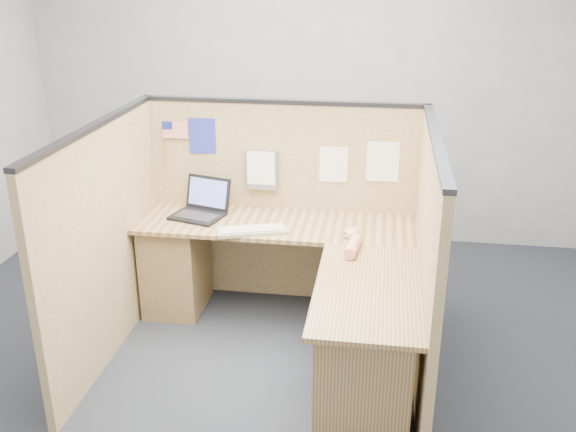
% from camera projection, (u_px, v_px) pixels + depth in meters
% --- Properties ---
extents(floor, '(5.00, 5.00, 0.00)m').
position_uv_depth(floor, '(259.00, 366.00, 4.12)').
color(floor, '#1E222A').
rests_on(floor, ground).
extents(wall_back, '(5.00, 0.00, 5.00)m').
position_uv_depth(wall_back, '(305.00, 87.00, 5.68)').
color(wall_back, gray).
rests_on(wall_back, floor).
extents(wall_front, '(5.00, 0.00, 5.00)m').
position_uv_depth(wall_front, '(70.00, 414.00, 1.54)').
color(wall_front, gray).
rests_on(wall_front, floor).
extents(cubicle_partitions, '(2.06, 1.83, 1.53)m').
position_uv_depth(cubicle_partitions, '(270.00, 231.00, 4.24)').
color(cubicle_partitions, olive).
rests_on(cubicle_partitions, floor).
extents(l_desk, '(1.95, 1.75, 0.73)m').
position_uv_depth(l_desk, '(294.00, 293.00, 4.22)').
color(l_desk, brown).
rests_on(l_desk, floor).
extents(laptop, '(0.41, 0.42, 0.25)m').
position_uv_depth(laptop, '(199.00, 206.00, 4.61)').
color(laptop, black).
rests_on(laptop, l_desk).
extents(keyboard, '(0.50, 0.30, 0.03)m').
position_uv_depth(keyboard, '(252.00, 230.00, 4.31)').
color(keyboard, gray).
rests_on(keyboard, l_desk).
extents(mouse, '(0.12, 0.09, 0.05)m').
position_uv_depth(mouse, '(352.00, 235.00, 4.21)').
color(mouse, silver).
rests_on(mouse, l_desk).
extents(hand_forearm, '(0.12, 0.41, 0.09)m').
position_uv_depth(hand_forearm, '(353.00, 242.00, 4.07)').
color(hand_forearm, tan).
rests_on(hand_forearm, l_desk).
extents(blue_poster, '(0.20, 0.02, 0.26)m').
position_uv_depth(blue_poster, '(202.00, 136.00, 4.64)').
color(blue_poster, '#212A98').
rests_on(blue_poster, cubicle_partitions).
extents(american_flag, '(0.19, 0.01, 0.33)m').
position_uv_depth(american_flag, '(172.00, 131.00, 4.65)').
color(american_flag, olive).
rests_on(american_flag, cubicle_partitions).
extents(file_holder, '(0.23, 0.05, 0.29)m').
position_uv_depth(file_holder, '(262.00, 169.00, 4.64)').
color(file_holder, slate).
rests_on(file_holder, cubicle_partitions).
extents(paper_left, '(0.20, 0.01, 0.26)m').
position_uv_depth(paper_left, '(334.00, 165.00, 4.57)').
color(paper_left, white).
rests_on(paper_left, cubicle_partitions).
extents(paper_right, '(0.23, 0.01, 0.29)m').
position_uv_depth(paper_right, '(383.00, 162.00, 4.51)').
color(paper_right, white).
rests_on(paper_right, cubicle_partitions).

